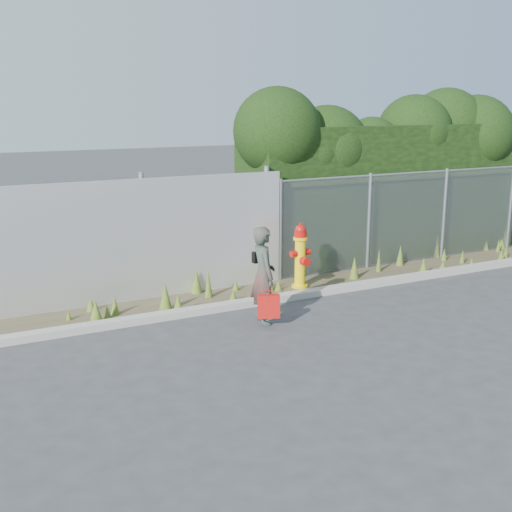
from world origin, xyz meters
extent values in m
plane|color=#363639|center=(0.00, 0.00, 0.00)|extent=(80.00, 80.00, 0.00)
cube|color=gray|center=(0.00, 1.80, 0.06)|extent=(16.00, 0.22, 0.12)
cube|color=#463C28|center=(0.00, 2.40, 0.01)|extent=(16.00, 1.20, 0.01)
cone|color=#405A1B|center=(-2.86, 2.08, 0.20)|extent=(0.23, 0.23, 0.39)
cone|color=#405A1B|center=(-3.23, 2.43, 0.09)|extent=(0.10, 0.10, 0.19)
cone|color=#405A1B|center=(0.65, 2.33, 0.11)|extent=(0.15, 0.15, 0.23)
cone|color=#405A1B|center=(-1.65, 2.17, 0.26)|extent=(0.24, 0.24, 0.52)
cone|color=#405A1B|center=(5.20, 3.04, 0.26)|extent=(0.14, 0.14, 0.53)
cone|color=#405A1B|center=(7.37, 3.05, 0.26)|extent=(0.13, 0.13, 0.53)
cone|color=#405A1B|center=(-0.40, 2.09, 0.11)|extent=(0.17, 0.17, 0.22)
cone|color=#405A1B|center=(0.51, 2.54, 0.12)|extent=(0.13, 0.13, 0.24)
cone|color=#405A1B|center=(-0.06, 2.71, 0.11)|extent=(0.14, 0.14, 0.23)
cone|color=#405A1B|center=(4.16, 3.03, 0.11)|extent=(0.09, 0.09, 0.21)
cone|color=#405A1B|center=(-0.69, 2.55, 0.27)|extent=(0.14, 0.14, 0.54)
cone|color=#405A1B|center=(5.24, 2.00, 0.10)|extent=(0.13, 0.13, 0.20)
cone|color=#405A1B|center=(-1.49, 1.97, 0.18)|extent=(0.18, 0.18, 0.35)
cone|color=#405A1B|center=(-2.80, 2.73, 0.12)|extent=(0.17, 0.17, 0.23)
cone|color=#405A1B|center=(-2.48, 2.35, 0.18)|extent=(0.15, 0.15, 0.36)
cone|color=#405A1B|center=(3.89, 1.99, 0.18)|extent=(0.19, 0.19, 0.36)
cone|color=#405A1B|center=(5.30, 2.34, 0.16)|extent=(0.11, 0.11, 0.31)
cone|color=#405A1B|center=(4.46, 2.04, 0.11)|extent=(0.19, 0.19, 0.21)
cone|color=#405A1B|center=(-3.38, 3.03, 0.11)|extent=(0.11, 0.11, 0.22)
cone|color=#405A1B|center=(5.10, 2.70, 0.14)|extent=(0.13, 0.13, 0.29)
cone|color=#405A1B|center=(0.51, 2.39, 0.19)|extent=(0.13, 0.13, 0.38)
cone|color=#405A1B|center=(0.36, 2.37, 0.20)|extent=(0.10, 0.10, 0.41)
cone|color=#405A1B|center=(6.55, 2.26, 0.15)|extent=(0.12, 0.12, 0.30)
cone|color=#405A1B|center=(-2.64, 2.19, 0.14)|extent=(0.13, 0.13, 0.27)
cone|color=#405A1B|center=(7.21, 3.01, 0.13)|extent=(0.23, 0.23, 0.26)
cone|color=#405A1B|center=(-0.79, 2.88, 0.23)|extent=(0.21, 0.21, 0.47)
cone|color=#405A1B|center=(2.42, 2.38, 0.23)|extent=(0.19, 0.19, 0.47)
cone|color=#405A1B|center=(6.13, 2.02, 0.15)|extent=(0.16, 0.16, 0.30)
cone|color=#405A1B|center=(6.74, 3.03, 0.13)|extent=(0.14, 0.14, 0.26)
cone|color=#405A1B|center=(3.94, 2.80, 0.23)|extent=(0.17, 0.17, 0.46)
cone|color=#405A1B|center=(1.49, 2.94, 0.22)|extent=(0.12, 0.12, 0.45)
cone|color=#405A1B|center=(3.20, 2.60, 0.25)|extent=(0.11, 0.11, 0.50)
cone|color=#405A1B|center=(6.87, 2.77, 0.16)|extent=(0.10, 0.10, 0.32)
cone|color=#405A1B|center=(3.19, 2.60, 0.10)|extent=(0.08, 0.08, 0.20)
cube|color=silver|center=(-3.25, 3.00, 1.10)|extent=(8.50, 0.08, 2.20)
cylinder|color=gray|center=(-1.70, 3.12, 1.15)|extent=(0.10, 0.10, 2.30)
cylinder|color=gray|center=(0.80, 3.12, 1.15)|extent=(0.10, 0.10, 2.30)
cube|color=gray|center=(4.25, 3.00, 1.00)|extent=(6.50, 0.03, 2.00)
cylinder|color=gray|center=(4.25, 3.00, 2.00)|extent=(6.50, 0.04, 0.04)
cylinder|color=gray|center=(1.05, 3.00, 1.02)|extent=(0.07, 0.07, 2.05)
cylinder|color=gray|center=(3.20, 3.00, 1.02)|extent=(0.07, 0.07, 2.05)
cylinder|color=gray|center=(5.30, 3.00, 1.02)|extent=(0.07, 0.07, 2.05)
cylinder|color=gray|center=(7.40, 3.00, 1.02)|extent=(0.07, 0.07, 2.05)
cube|color=black|center=(4.55, 4.00, 1.50)|extent=(7.30, 1.60, 3.00)
sphere|color=black|center=(1.44, 3.87, 2.91)|extent=(1.82, 1.82, 1.82)
sphere|color=black|center=(2.21, 3.88, 2.45)|extent=(1.43, 1.43, 1.43)
sphere|color=black|center=(2.77, 4.04, 2.53)|extent=(1.83, 1.83, 1.83)
sphere|color=black|center=(3.84, 3.86, 2.54)|extent=(1.29, 1.29, 1.29)
sphere|color=black|center=(4.60, 4.18, 2.35)|extent=(1.22, 1.22, 1.22)
sphere|color=black|center=(5.18, 4.03, 2.79)|extent=(1.75, 1.75, 1.75)
sphere|color=black|center=(6.30, 4.21, 2.91)|extent=(1.85, 1.85, 1.85)
sphere|color=black|center=(6.99, 3.92, 2.73)|extent=(1.89, 1.89, 1.89)
cylinder|color=yellow|center=(1.13, 2.35, 0.03)|extent=(0.32, 0.32, 0.07)
cylinder|color=yellow|center=(1.13, 2.35, 0.48)|extent=(0.20, 0.20, 0.96)
cylinder|color=yellow|center=(1.13, 2.35, 0.98)|extent=(0.27, 0.27, 0.06)
cylinder|color=#B20F0A|center=(1.13, 2.35, 1.06)|extent=(0.24, 0.24, 0.11)
sphere|color=#B20F0A|center=(1.13, 2.35, 1.14)|extent=(0.21, 0.21, 0.21)
cylinder|color=#B20F0A|center=(1.13, 2.35, 1.25)|extent=(0.06, 0.06, 0.06)
cylinder|color=#B20F0A|center=(0.97, 2.35, 0.70)|extent=(0.11, 0.12, 0.12)
cylinder|color=#B20F0A|center=(1.29, 2.35, 0.70)|extent=(0.11, 0.12, 0.12)
cylinder|color=#B20F0A|center=(1.13, 2.19, 0.56)|extent=(0.17, 0.14, 0.17)
imported|color=#0F604E|center=(-0.41, 0.93, 0.80)|extent=(0.47, 0.64, 1.59)
cube|color=red|center=(-0.45, 0.65, 0.36)|extent=(0.34, 0.13, 0.38)
cylinder|color=red|center=(-0.45, 0.65, 0.61)|extent=(0.16, 0.01, 0.01)
cube|color=black|center=(-0.39, 1.10, 1.06)|extent=(0.24, 0.10, 0.18)
camera|label=1|loc=(-5.00, -7.87, 3.53)|focal=45.00mm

